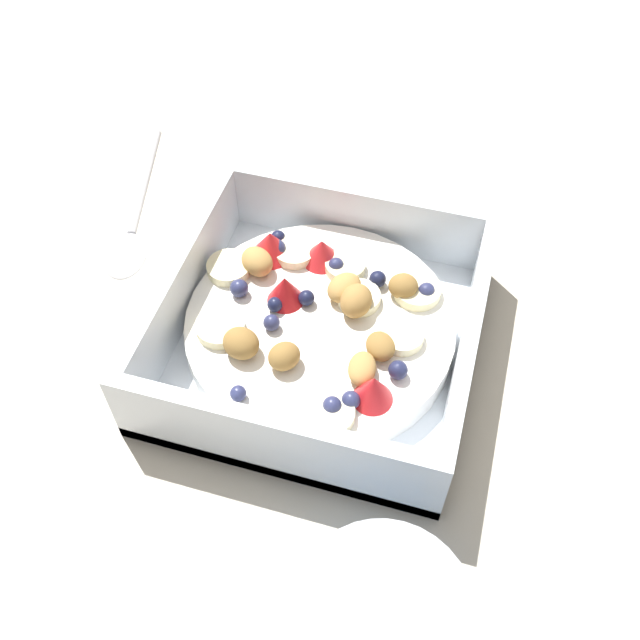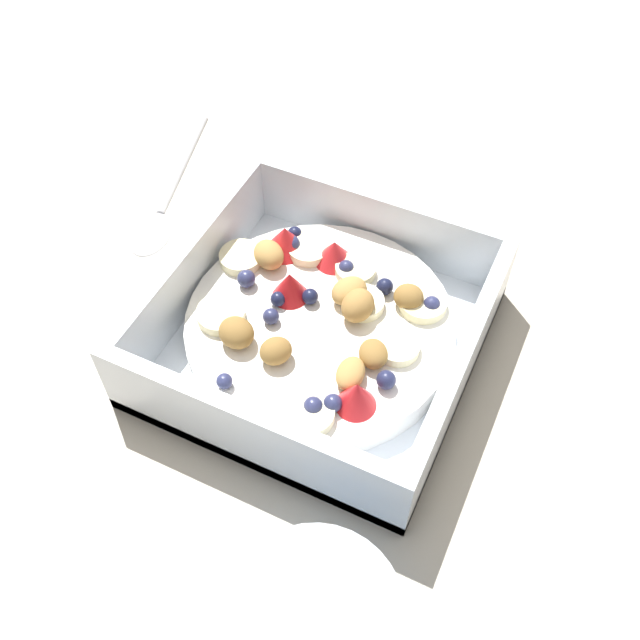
# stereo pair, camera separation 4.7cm
# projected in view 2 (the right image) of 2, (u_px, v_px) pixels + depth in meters

# --- Properties ---
(ground_plane) EXTENTS (2.40, 2.40, 0.00)m
(ground_plane) POSITION_uv_depth(u_px,v_px,m) (324.00, 368.00, 0.49)
(ground_plane) COLOR beige
(fruit_bowl) EXTENTS (0.20, 0.20, 0.06)m
(fruit_bowl) POSITION_uv_depth(u_px,v_px,m) (320.00, 327.00, 0.48)
(fruit_bowl) COLOR white
(fruit_bowl) RESTS_ON ground
(spoon) EXTENTS (0.06, 0.17, 0.01)m
(spoon) POSITION_uv_depth(u_px,v_px,m) (161.00, 208.00, 0.58)
(spoon) COLOR silver
(spoon) RESTS_ON ground
(yogurt_cup) EXTENTS (0.08, 0.08, 0.07)m
(yogurt_cup) POSITION_uv_depth(u_px,v_px,m) (315.00, 632.00, 0.35)
(yogurt_cup) COLOR #3370B7
(yogurt_cup) RESTS_ON ground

